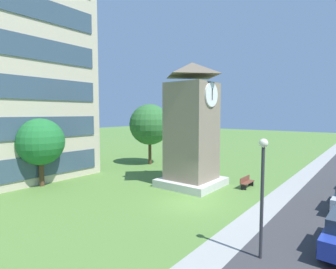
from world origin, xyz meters
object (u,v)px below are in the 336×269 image
at_px(park_bench, 247,182).
at_px(clock_tower, 192,132).
at_px(street_lamp, 262,183).
at_px(tree_near_tower, 40,142).
at_px(tree_by_building, 150,125).

bearing_deg(park_bench, clock_tower, 119.23).
bearing_deg(street_lamp, tree_near_tower, 89.79).
relative_size(clock_tower, street_lamp, 2.02).
height_order(park_bench, tree_by_building, tree_by_building).
height_order(clock_tower, tree_by_building, clock_tower).
distance_m(clock_tower, park_bench, 5.98).
bearing_deg(tree_near_tower, tree_by_building, -3.35).
bearing_deg(park_bench, street_lamp, -155.59).
bearing_deg(street_lamp, tree_by_building, 53.84).
xyz_separation_m(park_bench, tree_near_tower, (-9.83, 13.56, 3.19)).
height_order(street_lamp, tree_by_building, tree_by_building).
bearing_deg(street_lamp, park_bench, 24.41).
distance_m(street_lamp, tree_by_building, 21.50).
distance_m(street_lamp, tree_near_tower, 18.06).
bearing_deg(street_lamp, clock_tower, 47.24).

